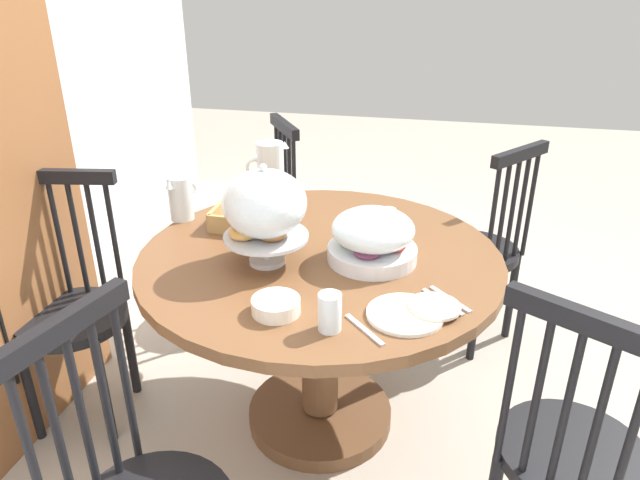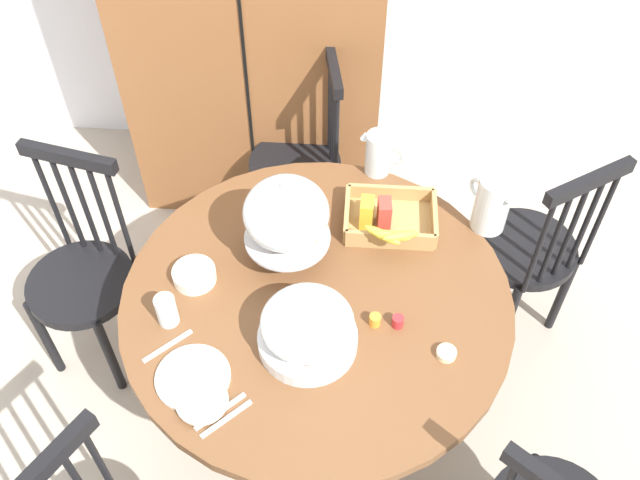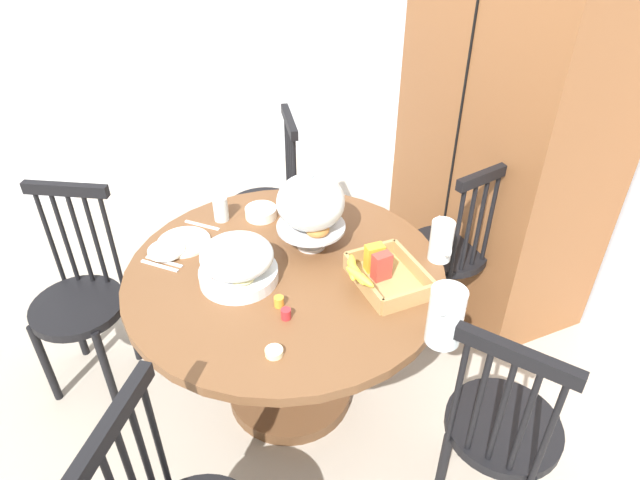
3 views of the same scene
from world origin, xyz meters
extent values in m
plane|color=#A89E8E|center=(0.00, 0.00, 0.00)|extent=(10.00, 10.00, 0.00)
cube|color=brown|center=(-0.49, 1.50, 0.95)|extent=(1.10, 0.56, 1.90)
cube|color=black|center=(-0.49, 1.22, 1.04)|extent=(0.01, 0.01, 1.52)
cylinder|color=brown|center=(-0.13, 0.19, 0.72)|extent=(1.25, 1.25, 0.04)
cylinder|color=brown|center=(-0.13, 0.19, 0.39)|extent=(0.14, 0.14, 0.63)
cylinder|color=brown|center=(-0.13, 0.19, 0.03)|extent=(0.56, 0.56, 0.06)
cylinder|color=black|center=(0.65, 0.69, 0.45)|extent=(0.40, 0.40, 0.04)
cylinder|color=black|center=(0.69, 0.89, 0.23)|extent=(0.04, 0.04, 0.45)
cylinder|color=black|center=(0.46, 0.73, 0.23)|extent=(0.04, 0.04, 0.45)
cylinder|color=black|center=(0.84, 0.65, 0.23)|extent=(0.04, 0.04, 0.45)
cylinder|color=black|center=(0.61, 0.50, 0.23)|extent=(0.04, 0.04, 0.45)
cylinder|color=black|center=(0.85, 0.63, 0.69)|extent=(0.02, 0.02, 0.48)
cylinder|color=black|center=(0.79, 0.60, 0.69)|extent=(0.02, 0.02, 0.48)
cylinder|color=black|center=(0.74, 0.56, 0.69)|extent=(0.02, 0.02, 0.48)
cylinder|color=black|center=(0.68, 0.52, 0.69)|extent=(0.02, 0.02, 0.48)
cylinder|color=black|center=(0.62, 0.48, 0.69)|extent=(0.02, 0.02, 0.48)
cube|color=black|center=(0.74, 0.56, 0.95)|extent=(0.32, 0.23, 0.05)
cylinder|color=black|center=(-0.29, 1.10, 0.45)|extent=(0.40, 0.40, 0.04)
cylinder|color=black|center=(-0.46, 1.22, 0.23)|extent=(0.04, 0.04, 0.45)
cylinder|color=black|center=(-0.41, 0.94, 0.23)|extent=(0.04, 0.04, 0.45)
cylinder|color=black|center=(-0.18, 1.26, 0.23)|extent=(0.04, 0.04, 0.45)
cylinder|color=black|center=(-0.13, 0.99, 0.23)|extent=(0.04, 0.04, 0.45)
cylinder|color=black|center=(-0.16, 1.27, 0.69)|extent=(0.02, 0.02, 0.48)
cylinder|color=black|center=(-0.15, 1.20, 0.69)|extent=(0.02, 0.02, 0.48)
cylinder|color=black|center=(-0.14, 1.13, 0.69)|extent=(0.02, 0.02, 0.48)
cylinder|color=black|center=(-0.12, 1.06, 0.69)|extent=(0.02, 0.02, 0.48)
cylinder|color=black|center=(-0.11, 0.99, 0.69)|extent=(0.02, 0.02, 0.48)
cube|color=black|center=(-0.14, 1.13, 0.95)|extent=(0.10, 0.36, 0.05)
cylinder|color=black|center=(-1.03, 0.40, 0.45)|extent=(0.40, 0.40, 0.04)
cylinder|color=black|center=(-1.20, 0.29, 0.23)|extent=(0.04, 0.04, 0.45)
cylinder|color=black|center=(-0.93, 0.23, 0.23)|extent=(0.04, 0.04, 0.45)
cylinder|color=black|center=(-1.14, 0.57, 0.23)|extent=(0.04, 0.04, 0.45)
cylinder|color=black|center=(-0.86, 0.50, 0.23)|extent=(0.04, 0.04, 0.45)
cylinder|color=black|center=(-1.13, 0.59, 0.69)|extent=(0.02, 0.02, 0.48)
cylinder|color=black|center=(-1.06, 0.57, 0.69)|extent=(0.02, 0.02, 0.48)
cylinder|color=black|center=(-1.00, 0.55, 0.69)|extent=(0.02, 0.02, 0.48)
cylinder|color=black|center=(-0.93, 0.54, 0.69)|extent=(0.02, 0.02, 0.48)
cylinder|color=black|center=(-0.86, 0.52, 0.69)|extent=(0.02, 0.02, 0.48)
cube|color=black|center=(-1.00, 0.55, 0.95)|extent=(0.36, 0.12, 0.05)
cylinder|color=black|center=(-0.66, -0.41, 0.69)|extent=(0.02, 0.02, 0.48)
cube|color=black|center=(-0.73, -0.53, 0.95)|extent=(0.21, 0.33, 0.05)
cylinder|color=silver|center=(-0.24, 0.35, 0.75)|extent=(0.12, 0.12, 0.02)
cylinder|color=silver|center=(-0.24, 0.35, 0.79)|extent=(0.03, 0.03, 0.09)
cylinder|color=silver|center=(-0.24, 0.35, 0.84)|extent=(0.28, 0.28, 0.01)
torus|color=#B27033|center=(-0.17, 0.35, 0.86)|extent=(0.10, 0.10, 0.03)
torus|color=#D19347|center=(-0.27, 0.41, 0.86)|extent=(0.10, 0.10, 0.03)
torus|color=#935628|center=(-0.26, 0.32, 0.86)|extent=(0.10, 0.10, 0.03)
ellipsoid|color=silver|center=(-0.24, 0.35, 0.95)|extent=(0.27, 0.27, 0.22)
sphere|color=silver|center=(-0.24, 0.35, 1.07)|extent=(0.02, 0.02, 0.02)
cylinder|color=silver|center=(-0.14, 0.01, 0.77)|extent=(0.30, 0.30, 0.05)
ellipsoid|color=beige|center=(-0.08, 0.01, 0.80)|extent=(0.09, 0.09, 0.03)
ellipsoid|color=#8CBF59|center=(-0.14, 0.08, 0.80)|extent=(0.09, 0.09, 0.03)
ellipsoid|color=#6B2D4C|center=(-0.21, 0.02, 0.80)|extent=(0.09, 0.09, 0.03)
ellipsoid|color=#CC3D33|center=(-0.14, -0.06, 0.80)|extent=(0.09, 0.09, 0.03)
ellipsoid|color=silver|center=(-0.14, 0.01, 0.85)|extent=(0.28, 0.28, 0.13)
cylinder|color=silver|center=(0.44, 0.54, 0.85)|extent=(0.12, 0.12, 0.21)
cylinder|color=orange|center=(0.44, 0.54, 0.81)|extent=(0.10, 0.10, 0.15)
cone|color=silver|center=(0.48, 0.48, 0.94)|extent=(0.05, 0.05, 0.03)
torus|color=silver|center=(0.39, 0.60, 0.86)|extent=(0.06, 0.07, 0.07)
cylinder|color=silver|center=(0.05, 0.78, 0.83)|extent=(0.09, 0.09, 0.17)
cylinder|color=white|center=(0.05, 0.78, 0.80)|extent=(0.08, 0.08, 0.12)
cone|color=silver|center=(0.00, 0.80, 0.90)|extent=(0.04, 0.04, 0.03)
torus|color=silver|center=(0.11, 0.77, 0.83)|extent=(0.08, 0.03, 0.07)
cube|color=tan|center=(0.10, 0.52, 0.75)|extent=(0.30, 0.22, 0.01)
cube|color=tan|center=(0.10, 0.41, 0.78)|extent=(0.30, 0.02, 0.07)
cube|color=tan|center=(0.10, 0.63, 0.78)|extent=(0.30, 0.02, 0.07)
cube|color=tan|center=(-0.05, 0.52, 0.78)|extent=(0.02, 0.22, 0.07)
cube|color=tan|center=(0.25, 0.52, 0.78)|extent=(0.02, 0.22, 0.07)
cube|color=gold|center=(0.02, 0.50, 0.81)|extent=(0.05, 0.07, 0.11)
cube|color=#B23D33|center=(0.08, 0.50, 0.81)|extent=(0.05, 0.07, 0.11)
ellipsoid|color=yellow|center=(0.07, 0.38, 0.84)|extent=(0.14, 0.08, 0.05)
ellipsoid|color=yellow|center=(0.10, 0.38, 0.84)|extent=(0.13, 0.03, 0.05)
ellipsoid|color=yellow|center=(0.13, 0.38, 0.84)|extent=(0.14, 0.08, 0.05)
cylinder|color=white|center=(-0.47, -0.13, 0.75)|extent=(0.22, 0.22, 0.01)
cylinder|color=white|center=(-0.42, -0.21, 0.76)|extent=(0.15, 0.15, 0.01)
cylinder|color=white|center=(-0.53, 0.23, 0.76)|extent=(0.14, 0.14, 0.04)
cylinder|color=silver|center=(-0.58, 0.06, 0.80)|extent=(0.06, 0.06, 0.11)
cylinder|color=beige|center=(0.27, 0.00, 0.75)|extent=(0.06, 0.06, 0.02)
cylinder|color=#B7282D|center=(0.13, 0.10, 0.76)|extent=(0.04, 0.04, 0.04)
cylinder|color=orange|center=(0.06, 0.10, 0.76)|extent=(0.04, 0.04, 0.04)
cube|color=silver|center=(-0.37, -0.23, 0.74)|extent=(0.13, 0.13, 0.01)
cube|color=silver|center=(-0.35, -0.25, 0.74)|extent=(0.13, 0.13, 0.01)
cube|color=silver|center=(-0.56, -0.03, 0.74)|extent=(0.13, 0.13, 0.01)
camera|label=1|loc=(-1.88, -0.20, 1.64)|focal=32.70mm
camera|label=2|loc=(-0.02, -1.15, 2.56)|focal=39.88mm
camera|label=3|loc=(1.51, -0.38, 2.11)|focal=31.68mm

